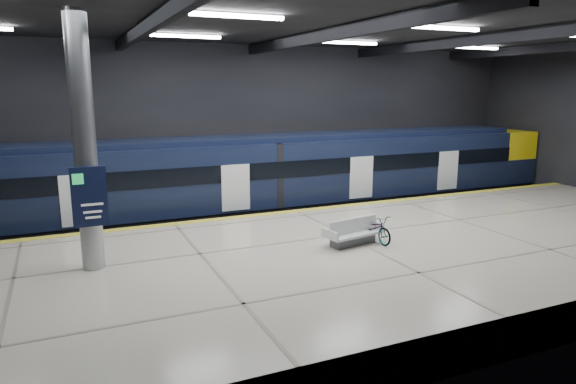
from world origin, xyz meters
TOP-DOWN VIEW (x-y plane):
  - ground at (0.00, 0.00)m, footprint 30.00×30.00m
  - room_shell at (-0.00, 0.00)m, footprint 30.10×16.10m
  - platform at (0.00, -2.50)m, footprint 30.00×11.00m
  - safety_strip at (0.00, 2.75)m, footprint 30.00×0.40m
  - rails at (0.00, 5.50)m, footprint 30.00×1.52m
  - train at (2.62, 5.50)m, footprint 29.40×2.84m
  - bench at (-0.31, -2.07)m, footprint 2.06×1.14m
  - bicycle at (0.50, -2.02)m, footprint 0.75×1.77m
  - pannier_bag at (-0.10, -2.02)m, footprint 0.32×0.21m
  - info_column at (-8.00, -1.03)m, footprint 0.90×0.78m

SIDE VIEW (x-z plane):
  - ground at x=0.00m, z-range 0.00..0.00m
  - rails at x=0.00m, z-range 0.00..0.16m
  - platform at x=0.00m, z-range 0.00..1.10m
  - safety_strip at x=0.00m, z-range 1.10..1.11m
  - pannier_bag at x=-0.10m, z-range 1.10..1.45m
  - bench at x=-0.31m, z-range 0.97..1.83m
  - bicycle at x=0.50m, z-range 1.10..2.00m
  - train at x=2.62m, z-range 0.16..3.95m
  - info_column at x=-8.00m, z-range 1.01..7.91m
  - room_shell at x=0.00m, z-range 1.69..9.74m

